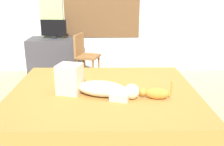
{
  "coord_description": "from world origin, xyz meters",
  "views": [
    {
      "loc": [
        -0.0,
        -2.82,
        1.61
      ],
      "look_at": [
        0.04,
        0.25,
        0.62
      ],
      "focal_mm": 41.43,
      "sensor_mm": 36.0,
      "label": 1
    }
  ],
  "objects": [
    {
      "name": "curtain_left",
      "position": [
        -1.1,
        2.3,
        1.24
      ],
      "size": [
        0.44,
        0.06,
        2.49
      ],
      "primitive_type": "cube",
      "color": "#ADCC75",
      "rests_on": "ground"
    },
    {
      "name": "cat",
      "position": [
        0.51,
        -0.21,
        0.54
      ],
      "size": [
        0.36,
        0.15,
        0.21
      ],
      "color": "#C67A2D",
      "rests_on": "bed"
    },
    {
      "name": "ground_plane",
      "position": [
        0.0,
        0.0,
        0.0
      ],
      "size": [
        16.0,
        16.0,
        0.0
      ],
      "primitive_type": "plane",
      "color": "tan"
    },
    {
      "name": "cup",
      "position": [
        -0.86,
        2.23,
        0.79
      ],
      "size": [
        0.07,
        0.07,
        0.09
      ],
      "primitive_type": "cylinder",
      "color": "gold",
      "rests_on": "desk"
    },
    {
      "name": "chair_by_desk",
      "position": [
        -0.44,
        1.77,
        0.51
      ],
      "size": [
        0.48,
        0.48,
        0.86
      ],
      "color": "brown",
      "rests_on": "ground"
    },
    {
      "name": "desk",
      "position": [
        -1.05,
        2.02,
        0.37
      ],
      "size": [
        0.9,
        0.56,
        0.74
      ],
      "color": "#38383D",
      "rests_on": "ground"
    },
    {
      "name": "bed",
      "position": [
        -0.06,
        0.05,
        0.23
      ],
      "size": [
        2.26,
        1.96,
        0.47
      ],
      "color": "brown",
      "rests_on": "ground"
    },
    {
      "name": "tv_monitor",
      "position": [
        -1.01,
        2.02,
        0.92
      ],
      "size": [
        0.48,
        0.1,
        0.35
      ],
      "color": "black",
      "rests_on": "desk"
    },
    {
      "name": "person_lying",
      "position": [
        -0.17,
        -0.09,
        0.58
      ],
      "size": [
        0.94,
        0.47,
        0.34
      ],
      "color": "#CCB299",
      "rests_on": "bed"
    }
  ]
}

